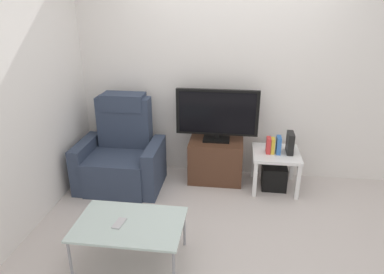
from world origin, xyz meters
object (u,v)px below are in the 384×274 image
book_rightmost (279,145)px  game_console (290,143)px  television (217,114)px  book_middle (273,146)px  tv_stand (216,160)px  recliner_armchair (122,155)px  coffee_table (130,225)px  cell_phone (119,223)px  book_leftmost (268,145)px  side_table (276,158)px  subwoofer_box (274,177)px

book_rightmost → game_console: game_console is taller
television → book_middle: (0.66, -0.15, -0.31)m
tv_stand → game_console: size_ratio=2.65×
recliner_armchair → coffee_table: (0.51, -1.33, -0.00)m
book_middle → cell_phone: bearing=-132.7°
book_middle → coffee_table: bearing=-131.4°
television → book_rightmost: (0.72, -0.15, -0.29)m
recliner_armchair → book_middle: recliner_armchair is taller
book_leftmost → book_middle: size_ratio=1.03×
book_leftmost → coffee_table: book_leftmost is taller
book_rightmost → coffee_table: book_rightmost is taller
recliner_armchair → game_console: bearing=-0.1°
book_rightmost → coffee_table: (-1.34, -1.44, -0.19)m
television → recliner_armchair: bearing=-166.8°
recliner_armchair → tv_stand: bearing=7.9°
recliner_armchair → side_table: recliner_armchair is taller
book_middle → cell_phone: (-1.35, -1.47, -0.15)m
game_console → cell_phone: size_ratio=1.64×
recliner_armchair → book_rightmost: 1.86m
recliner_armchair → side_table: bearing=-0.1°
recliner_armchair → cell_phone: bearing=-77.0°
book_rightmost → cell_phone: bearing=-134.1°
tv_stand → television: bearing=90.0°
tv_stand → recliner_armchair: (-1.12, -0.24, 0.11)m
book_rightmost → game_console: size_ratio=0.82×
book_leftmost → cell_phone: size_ratio=1.23×
recliner_armchair → game_console: recliner_armchair is taller
recliner_armchair → coffee_table: bearing=-73.6°
game_console → cell_phone: game_console is taller
book_rightmost → subwoofer_box: bearing=125.9°
tv_stand → television: size_ratio=0.67×
television → coffee_table: (-0.61, -1.59, -0.49)m
television → subwoofer_box: bearing=-10.0°
tv_stand → book_rightmost: size_ratio=3.22×
side_table → television: bearing=170.0°
tv_stand → television: 0.59m
book_rightmost → tv_stand: bearing=170.1°
tv_stand → game_console: bearing=-6.4°
book_leftmost → cell_phone: book_leftmost is taller
book_leftmost → book_middle: bearing=0.0°
side_table → book_middle: (-0.05, -0.02, 0.16)m
book_rightmost → game_console: bearing=12.9°
book_middle → subwoofer_box: bearing=21.4°
side_table → coffee_table: (-1.32, -1.46, -0.02)m
subwoofer_box → book_rightmost: bearing=-54.1°
television → book_middle: 0.74m
recliner_armchair → cell_phone: size_ratio=7.20×
book_middle → book_rightmost: 0.07m
book_middle → game_console: (0.20, 0.03, 0.03)m
tv_stand → book_middle: 0.73m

